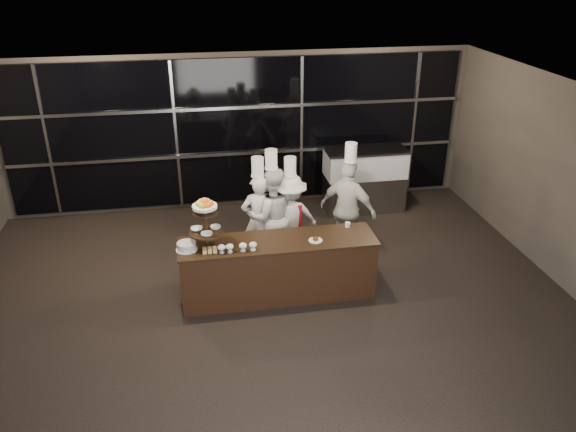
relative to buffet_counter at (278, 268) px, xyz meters
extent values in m
plane|color=black|center=(-0.20, -1.55, -0.47)|extent=(10.00, 10.00, 0.00)
plane|color=black|center=(-0.20, -1.55, 2.53)|extent=(10.00, 10.00, 0.00)
plane|color=#473F38|center=(-0.20, 3.45, 1.03)|extent=(9.00, 0.00, 9.00)
cube|color=black|center=(-0.20, 3.39, 1.03)|extent=(8.60, 0.04, 2.80)
cube|color=#A5A5AA|center=(-0.20, 3.34, 0.63)|extent=(8.60, 0.06, 0.06)
cube|color=#A5A5AA|center=(-0.20, 3.34, 1.53)|extent=(8.60, 0.06, 0.06)
cube|color=#A5A5AA|center=(-3.70, 3.36, 1.03)|extent=(0.05, 0.05, 2.80)
cube|color=#A5A5AA|center=(-1.40, 3.36, 1.03)|extent=(0.05, 0.05, 2.80)
cube|color=#A5A5AA|center=(1.00, 3.36, 1.03)|extent=(0.05, 0.05, 2.80)
cube|color=#A5A5AA|center=(3.30, 3.36, 1.03)|extent=(0.05, 0.05, 2.80)
cube|color=black|center=(0.00, 0.00, -0.02)|extent=(2.80, 0.70, 0.90)
cube|color=black|center=(0.00, 0.00, 0.44)|extent=(2.84, 0.74, 0.03)
cylinder|color=black|center=(-1.00, 0.00, 0.47)|extent=(0.24, 0.24, 0.03)
cylinder|color=black|center=(-1.00, 0.00, 0.80)|extent=(0.06, 0.06, 0.70)
cylinder|color=black|center=(-1.00, 0.00, 0.67)|extent=(0.48, 0.48, 0.02)
cylinder|color=black|center=(-1.00, 0.00, 0.97)|extent=(0.34, 0.34, 0.02)
cylinder|color=white|center=(-1.00, 0.00, 1.02)|extent=(0.10, 0.10, 0.06)
cylinder|color=white|center=(-1.00, 0.00, 1.07)|extent=(0.34, 0.34, 0.04)
sphere|color=#F85314|center=(-0.92, 0.00, 1.11)|extent=(0.09, 0.09, 0.09)
sphere|color=#63BF31|center=(-0.96, 0.07, 1.11)|extent=(0.09, 0.09, 0.09)
sphere|color=orange|center=(-1.04, 0.07, 1.11)|extent=(0.09, 0.09, 0.09)
sphere|color=yellow|center=(-1.08, 0.00, 1.11)|extent=(0.09, 0.09, 0.09)
sphere|color=#89B82F|center=(-1.04, -0.07, 1.11)|extent=(0.09, 0.09, 0.09)
sphere|color=#F25014|center=(-0.96, -0.07, 1.11)|extent=(0.09, 0.09, 0.09)
sphere|color=orange|center=(-1.00, 0.00, 1.15)|extent=(0.09, 0.09, 0.09)
imported|color=white|center=(-1.13, 0.06, 0.71)|extent=(0.16, 0.16, 0.04)
imported|color=white|center=(-0.87, 0.06, 0.71)|extent=(0.15, 0.15, 0.05)
imported|color=white|center=(-1.00, -0.12, 0.71)|extent=(0.16, 0.16, 0.04)
cylinder|color=silver|center=(-0.81, -0.22, 0.46)|extent=(0.07, 0.07, 0.01)
cylinder|color=silver|center=(-0.81, -0.22, 0.49)|extent=(0.02, 0.02, 0.05)
ellipsoid|color=silver|center=(-0.81, -0.22, 0.54)|extent=(0.11, 0.11, 0.08)
ellipsoid|color=#0FAE24|center=(-0.81, -0.22, 0.54)|extent=(0.08, 0.08, 0.05)
cylinder|color=silver|center=(-0.70, -0.22, 0.46)|extent=(0.07, 0.07, 0.01)
cylinder|color=silver|center=(-0.70, -0.22, 0.49)|extent=(0.02, 0.02, 0.05)
ellipsoid|color=silver|center=(-0.70, -0.22, 0.54)|extent=(0.11, 0.11, 0.08)
ellipsoid|color=#C5020D|center=(-0.70, -0.22, 0.54)|extent=(0.08, 0.08, 0.05)
cylinder|color=silver|center=(-0.52, -0.22, 0.46)|extent=(0.07, 0.07, 0.01)
cylinder|color=silver|center=(-0.52, -0.22, 0.49)|extent=(0.02, 0.02, 0.05)
ellipsoid|color=silver|center=(-0.52, -0.22, 0.54)|extent=(0.11, 0.11, 0.08)
ellipsoid|color=#FCE2AE|center=(-0.52, -0.22, 0.54)|extent=(0.08, 0.08, 0.05)
cylinder|color=silver|center=(-0.38, -0.22, 0.46)|extent=(0.07, 0.07, 0.01)
cylinder|color=silver|center=(-0.38, -0.22, 0.49)|extent=(0.02, 0.02, 0.05)
ellipsoid|color=silver|center=(-0.38, -0.22, 0.54)|extent=(0.11, 0.11, 0.08)
ellipsoid|color=#55381A|center=(-0.38, -0.22, 0.54)|extent=(0.08, 0.08, 0.05)
cylinder|color=white|center=(-1.29, -0.05, 0.46)|extent=(0.30, 0.30, 0.01)
cylinder|color=silver|center=(-1.29, -0.05, 0.51)|extent=(0.26, 0.26, 0.10)
cube|color=#E7C971|center=(-1.04, -0.20, 0.48)|extent=(0.05, 0.06, 0.05)
cube|color=#E7C971|center=(-0.97, -0.20, 0.48)|extent=(0.05, 0.06, 0.05)
cube|color=#E7C971|center=(-0.90, -0.20, 0.48)|extent=(0.05, 0.06, 0.05)
cube|color=#E7C971|center=(-1.04, -0.13, 0.48)|extent=(0.05, 0.06, 0.05)
cube|color=#E7C971|center=(-0.97, -0.13, 0.48)|extent=(0.05, 0.06, 0.05)
cube|color=#E7C971|center=(-0.90, -0.13, 0.48)|extent=(0.05, 0.06, 0.05)
cylinder|color=white|center=(0.53, -0.10, 0.46)|extent=(0.20, 0.20, 0.01)
cylinder|color=#4C2814|center=(0.53, -0.10, 0.49)|extent=(0.08, 0.08, 0.04)
cylinder|color=white|center=(1.10, 0.25, 0.49)|extent=(0.08, 0.08, 0.07)
cube|color=#A5A5AA|center=(2.14, 2.75, -0.12)|extent=(1.53, 0.66, 0.70)
cube|color=silver|center=(2.14, 2.75, 0.48)|extent=(1.53, 0.66, 0.50)
cube|color=#FFC67F|center=(2.14, 2.75, 0.48)|extent=(1.42, 0.55, 0.40)
cube|color=#A5A5AA|center=(2.14, 2.75, 0.75)|extent=(1.55, 0.68, 0.04)
imported|color=silver|center=(-0.15, 1.01, 0.30)|extent=(0.57, 0.39, 1.53)
cylinder|color=white|center=(-0.15, 1.01, 1.21)|extent=(0.19, 0.19, 0.30)
cylinder|color=white|center=(-0.15, 1.01, 1.07)|extent=(0.21, 0.21, 0.03)
imported|color=white|center=(0.06, 1.02, 0.35)|extent=(0.82, 0.66, 1.64)
cylinder|color=white|center=(0.06, 1.02, 1.32)|extent=(0.19, 0.19, 0.30)
cylinder|color=white|center=(0.06, 1.02, 1.18)|extent=(0.21, 0.21, 0.03)
imported|color=silver|center=(0.36, 1.03, 0.28)|extent=(1.05, 0.73, 1.49)
cylinder|color=white|center=(0.36, 1.03, 1.18)|extent=(0.19, 0.19, 0.30)
cylinder|color=white|center=(0.36, 1.03, 1.03)|extent=(0.21, 0.21, 0.03)
cube|color=maroon|center=(0.36, 0.91, 0.28)|extent=(0.34, 0.03, 0.56)
imported|color=white|center=(1.31, 0.99, 0.37)|extent=(1.01, 0.96, 1.68)
cylinder|color=white|center=(1.31, 0.99, 1.37)|extent=(0.19, 0.19, 0.30)
cylinder|color=white|center=(1.31, 0.99, 1.22)|extent=(0.21, 0.21, 0.03)
camera|label=1|loc=(-1.08, -6.99, 4.23)|focal=35.00mm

